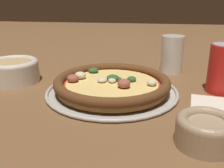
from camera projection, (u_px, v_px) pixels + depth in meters
The scene contains 8 objects.
ground_plane at pixel (112, 93), 0.67m from camera, with size 3.00×3.00×0.00m, color brown.
pizza_tray at pixel (112, 91), 0.66m from camera, with size 0.33×0.33×0.01m.
pizza at pixel (112, 83), 0.66m from camera, with size 0.29×0.29×0.04m.
bowl_near at pixel (14, 70), 0.74m from camera, with size 0.14×0.14×0.06m.
bowl_far at pixel (206, 130), 0.43m from camera, with size 0.10×0.10×0.05m.
drinking_cup at pixel (172, 54), 0.82m from camera, with size 0.07×0.07×0.12m.
napkin at pixel (222, 105), 0.58m from camera, with size 0.15×0.12×0.01m.
beverage_can at pixel (222, 69), 0.65m from camera, with size 0.07×0.07×0.12m.
Camera 1 is at (-0.08, 0.61, 0.25)m, focal length 42.00 mm.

